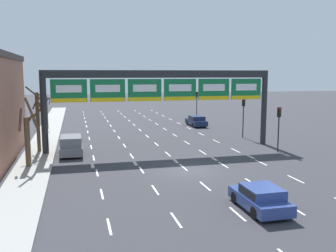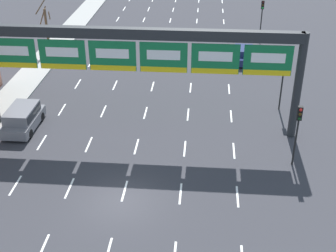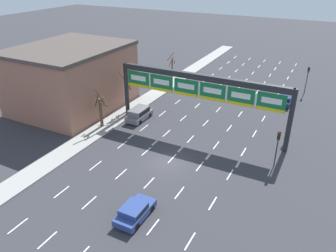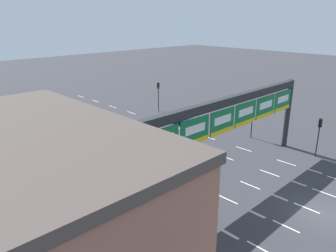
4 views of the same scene
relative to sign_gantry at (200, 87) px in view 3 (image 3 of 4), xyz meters
name	(u,v)px [view 3 (image 3 of 4)]	position (x,y,z in m)	size (l,w,h in m)	color
ground_plane	(168,163)	(0.00, -8.33, -5.93)	(220.00, 220.00, 0.00)	#333338
sidewalk_left	(86,139)	(-11.30, -8.33, -5.86)	(2.80, 110.00, 0.15)	#999993
lane_dashes	(212,116)	(0.00, 5.17, -5.93)	(13.32, 67.00, 0.01)	white
sign_gantry	(200,87)	(0.00, 0.00, 0.00)	(21.96, 0.70, 7.53)	#232628
building_near	(72,77)	(-19.50, -0.82, -1.45)	(13.06, 15.83, 8.94)	#9E6651
car_blue	(135,211)	(1.41, -17.10, -5.22)	(1.96, 4.02, 1.34)	navy
car_navy	(285,99)	(8.22, 14.47, -5.17)	(1.91, 4.62, 1.42)	#19234C
suv_grey	(139,113)	(-8.48, -0.51, -4.99)	(1.99, 4.31, 1.69)	slate
traffic_light_near_gantry	(308,75)	(10.31, 20.62, -2.76)	(0.30, 0.35, 4.43)	black
traffic_light_mid_block	(292,112)	(10.38, 4.15, -2.73)	(0.30, 0.35, 4.48)	black
traffic_light_far_end	(278,142)	(10.24, -3.70, -2.96)	(0.30, 0.35, 4.14)	black
tree_bare_closest	(172,68)	(-11.62, 15.66, -3.33)	(1.50, 1.30, 5.01)	brown
tree_bare_second	(127,90)	(-11.31, 1.11, -2.70)	(1.99, 2.01, 5.98)	brown
tree_bare_third	(101,109)	(-11.57, -4.64, -3.39)	(1.42, 1.47, 5.38)	brown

